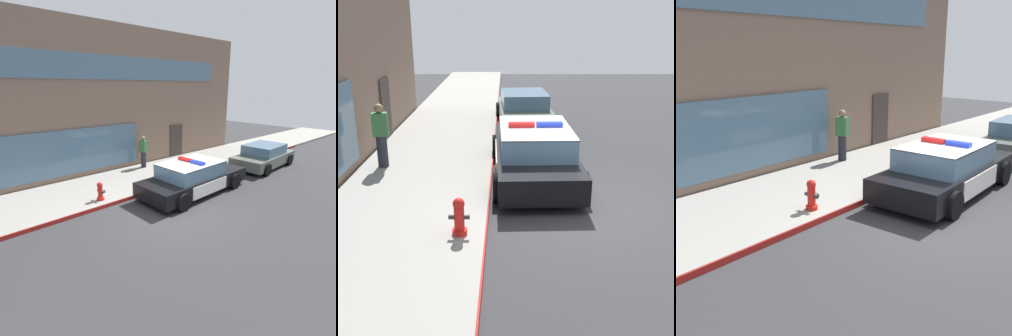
{
  "view_description": "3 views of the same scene",
  "coord_description": "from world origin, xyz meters",
  "views": [
    {
      "loc": [
        -5.88,
        -6.57,
        4.4
      ],
      "look_at": [
        1.47,
        1.74,
        1.0
      ],
      "focal_mm": 28.73,
      "sensor_mm": 36.0,
      "label": 1
    },
    {
      "loc": [
        -8.7,
        1.53,
        3.97
      ],
      "look_at": [
        -0.34,
        1.53,
        1.07
      ],
      "focal_mm": 46.46,
      "sensor_mm": 36.0,
      "label": 2
    },
    {
      "loc": [
        -7.9,
        -4.19,
        3.74
      ],
      "look_at": [
        -0.35,
        2.34,
        0.93
      ],
      "focal_mm": 44.83,
      "sensor_mm": 36.0,
      "label": 3
    }
  ],
  "objects": [
    {
      "name": "fire_hydrant",
      "position": [
        -1.44,
        2.39,
        0.5
      ],
      "size": [
        0.34,
        0.39,
        0.73
      ],
      "color": "red",
      "rests_on": "sidewalk"
    },
    {
      "name": "ground",
      "position": [
        0.0,
        0.0,
        0.0
      ],
      "size": [
        48.0,
        48.0,
        0.0
      ],
      "primitive_type": "plane",
      "color": "#303033"
    },
    {
      "name": "curb_red_paint",
      "position": [
        0.0,
        1.91,
        0.08
      ],
      "size": [
        28.8,
        0.04,
        0.14
      ],
      "primitive_type": "cube",
      "color": "maroon",
      "rests_on": "ground"
    },
    {
      "name": "sidewalk",
      "position": [
        0.0,
        3.71,
        0.07
      ],
      "size": [
        48.0,
        3.57,
        0.15
      ],
      "primitive_type": "cube",
      "color": "gray",
      "rests_on": "ground"
    },
    {
      "name": "police_cruiser",
      "position": [
        2.06,
        0.8,
        0.68
      ],
      "size": [
        5.08,
        2.29,
        1.49
      ],
      "rotation": [
        0.0,
        0.0,
        0.03
      ],
      "color": "black",
      "rests_on": "ground"
    },
    {
      "name": "pedestrian_on_sidewalk",
      "position": [
        2.46,
        4.85,
        1.01
      ],
      "size": [
        0.33,
        0.44,
        1.71
      ],
      "rotation": [
        0.0,
        0.0,
        3.34
      ],
      "color": "#23232D",
      "rests_on": "sidewalk"
    }
  ]
}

